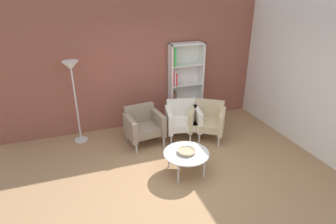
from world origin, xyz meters
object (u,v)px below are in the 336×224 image
(armchair_spare_guest, at_px, (143,125))
(floor_lamp_torchiere, at_px, (72,76))
(decorative_bowl, at_px, (186,151))
(armchair_near_window, at_px, (207,119))
(coffee_table_low, at_px, (186,154))
(armchair_corner_red, at_px, (183,119))
(bookshelf_tall, at_px, (183,84))

(armchair_spare_guest, height_order, floor_lamp_torchiere, floor_lamp_torchiere)
(decorative_bowl, bearing_deg, armchair_near_window, 48.36)
(decorative_bowl, relative_size, floor_lamp_torchiere, 0.18)
(coffee_table_low, relative_size, decorative_bowl, 2.50)
(decorative_bowl, bearing_deg, floor_lamp_torchiere, 133.31)
(decorative_bowl, distance_m, armchair_corner_red, 1.35)
(bookshelf_tall, height_order, armchair_spare_guest, bookshelf_tall)
(floor_lamp_torchiere, bearing_deg, armchair_spare_guest, -22.70)
(decorative_bowl, xyz_separation_m, floor_lamp_torchiere, (-1.70, 1.80, 1.01))
(bookshelf_tall, bearing_deg, armchair_spare_guest, -148.02)
(bookshelf_tall, distance_m, coffee_table_low, 2.20)
(floor_lamp_torchiere, bearing_deg, decorative_bowl, -46.69)
(coffee_table_low, bearing_deg, armchair_corner_red, 70.79)
(floor_lamp_torchiere, bearing_deg, bookshelf_tall, 4.71)
(decorative_bowl, distance_m, armchair_spare_guest, 1.35)
(coffee_table_low, distance_m, decorative_bowl, 0.06)
(bookshelf_tall, xyz_separation_m, armchair_near_window, (0.21, -0.95, -0.52))
(coffee_table_low, bearing_deg, decorative_bowl, 0.00)
(decorative_bowl, height_order, armchair_near_window, armchair_near_window)
(decorative_bowl, xyz_separation_m, armchair_near_window, (0.94, 1.05, -0.02))
(bookshelf_tall, relative_size, armchair_spare_guest, 2.41)
(bookshelf_tall, height_order, coffee_table_low, bookshelf_tall)
(coffee_table_low, distance_m, armchair_spare_guest, 1.35)
(armchair_corner_red, bearing_deg, armchair_spare_guest, -168.56)
(armchair_near_window, height_order, floor_lamp_torchiere, floor_lamp_torchiere)
(bookshelf_tall, distance_m, armchair_spare_guest, 1.47)
(armchair_corner_red, height_order, floor_lamp_torchiere, floor_lamp_torchiere)
(floor_lamp_torchiere, bearing_deg, coffee_table_low, -46.69)
(armchair_corner_red, bearing_deg, bookshelf_tall, 80.19)
(armchair_spare_guest, relative_size, armchair_near_window, 0.84)
(bookshelf_tall, xyz_separation_m, floor_lamp_torchiere, (-2.43, -0.20, 0.51))
(coffee_table_low, height_order, armchair_near_window, armchair_near_window)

